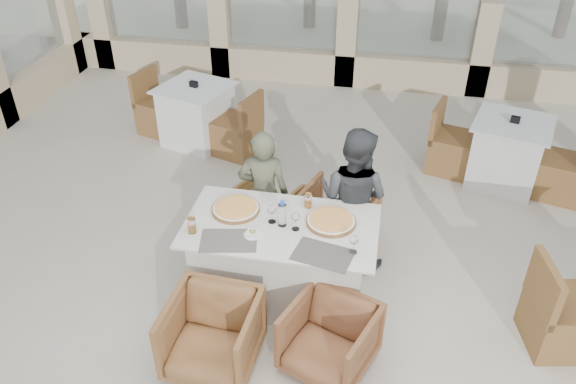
% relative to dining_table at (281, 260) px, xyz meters
% --- Properties ---
extents(ground, '(80.00, 80.00, 0.00)m').
position_rel_dining_table_xyz_m(ground, '(0.05, 0.01, -0.39)').
color(ground, beige).
rests_on(ground, ground).
extents(perimeter_wall_far, '(10.00, 0.34, 1.60)m').
position_rel_dining_table_xyz_m(perimeter_wall_far, '(0.05, 4.81, 0.42)').
color(perimeter_wall_far, '#CAB68E').
rests_on(perimeter_wall_far, ground).
extents(dining_table, '(1.60, 0.90, 0.77)m').
position_rel_dining_table_xyz_m(dining_table, '(0.00, 0.00, 0.00)').
color(dining_table, beige).
rests_on(dining_table, ground).
extents(placemat_near_left, '(0.50, 0.38, 0.00)m').
position_rel_dining_table_xyz_m(placemat_near_left, '(-0.37, -0.28, 0.39)').
color(placemat_near_left, '#605A52').
rests_on(placemat_near_left, dining_table).
extents(placemat_near_right, '(0.50, 0.39, 0.00)m').
position_rel_dining_table_xyz_m(placemat_near_right, '(0.39, -0.31, 0.39)').
color(placemat_near_right, '#544F48').
rests_on(placemat_near_right, dining_table).
extents(pizza_left, '(0.53, 0.53, 0.05)m').
position_rel_dining_table_xyz_m(pizza_left, '(-0.42, 0.12, 0.41)').
color(pizza_left, orange).
rests_on(pizza_left, dining_table).
extents(pizza_right, '(0.42, 0.42, 0.05)m').
position_rel_dining_table_xyz_m(pizza_right, '(0.40, 0.11, 0.41)').
color(pizza_right, orange).
rests_on(pizza_right, dining_table).
extents(water_bottle, '(0.09, 0.09, 0.24)m').
position_rel_dining_table_xyz_m(water_bottle, '(0.01, 0.00, 0.51)').
color(water_bottle, silver).
rests_on(water_bottle, dining_table).
extents(wine_glass_centre, '(0.08, 0.08, 0.18)m').
position_rel_dining_table_xyz_m(wine_glass_centre, '(-0.08, 0.03, 0.48)').
color(wine_glass_centre, white).
rests_on(wine_glass_centre, dining_table).
extents(wine_glass_near, '(0.10, 0.10, 0.18)m').
position_rel_dining_table_xyz_m(wine_glass_near, '(0.13, -0.03, 0.48)').
color(wine_glass_near, white).
rests_on(wine_glass_near, dining_table).
extents(wine_glass_corner, '(0.09, 0.09, 0.18)m').
position_rel_dining_table_xyz_m(wine_glass_corner, '(0.62, -0.24, 0.48)').
color(wine_glass_corner, white).
rests_on(wine_glass_corner, dining_table).
extents(beer_glass_left, '(0.07, 0.07, 0.14)m').
position_rel_dining_table_xyz_m(beer_glass_left, '(-0.69, -0.23, 0.45)').
color(beer_glass_left, '#C0771B').
rests_on(beer_glass_left, dining_table).
extents(beer_glass_right, '(0.08, 0.08, 0.13)m').
position_rel_dining_table_xyz_m(beer_glass_right, '(0.18, 0.30, 0.45)').
color(beer_glass_right, orange).
rests_on(beer_glass_right, dining_table).
extents(olive_dish, '(0.11, 0.11, 0.04)m').
position_rel_dining_table_xyz_m(olive_dish, '(-0.20, -0.17, 0.41)').
color(olive_dish, silver).
rests_on(olive_dish, dining_table).
extents(armchair_far_left, '(0.76, 0.76, 0.53)m').
position_rel_dining_table_xyz_m(armchair_far_left, '(-0.33, 0.90, -0.12)').
color(armchair_far_left, olive).
rests_on(armchair_far_left, ground).
extents(armchair_far_right, '(0.87, 0.88, 0.64)m').
position_rel_dining_table_xyz_m(armchair_far_right, '(0.38, 0.74, -0.07)').
color(armchair_far_right, '#985E37').
rests_on(armchair_far_right, ground).
extents(armchair_near_left, '(0.70, 0.72, 0.62)m').
position_rel_dining_table_xyz_m(armchair_near_left, '(-0.36, -0.85, -0.07)').
color(armchair_near_left, brown).
rests_on(armchair_near_left, ground).
extents(armchair_near_right, '(0.81, 0.82, 0.58)m').
position_rel_dining_table_xyz_m(armchair_near_right, '(0.51, -0.70, -0.10)').
color(armchair_near_right, brown).
rests_on(armchair_near_right, ground).
extents(diner_left, '(0.51, 0.37, 1.29)m').
position_rel_dining_table_xyz_m(diner_left, '(-0.29, 0.60, 0.26)').
color(diner_left, '#53573F').
rests_on(diner_left, ground).
extents(diner_right, '(0.82, 0.74, 1.40)m').
position_rel_dining_table_xyz_m(diner_right, '(0.54, 0.61, 0.31)').
color(diner_right, '#3D3F43').
rests_on(diner_right, ground).
extents(bg_table_a, '(1.81, 1.28, 0.77)m').
position_rel_dining_table_xyz_m(bg_table_a, '(-1.62, 2.55, 0.00)').
color(bg_table_a, white).
rests_on(bg_table_a, ground).
extents(bg_table_b, '(1.80, 1.23, 0.77)m').
position_rel_dining_table_xyz_m(bg_table_b, '(2.15, 2.30, 0.00)').
color(bg_table_b, silver).
rests_on(bg_table_b, ground).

